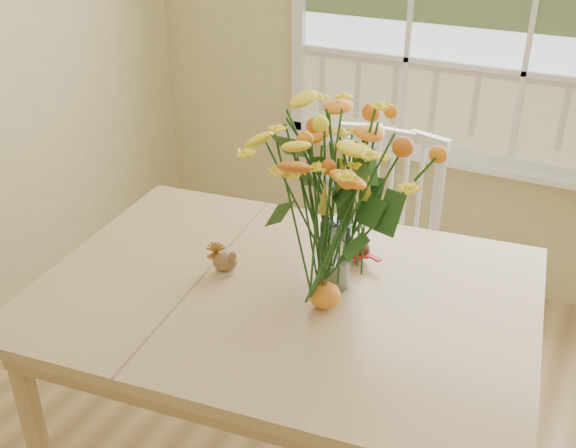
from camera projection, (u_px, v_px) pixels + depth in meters
The scene contains 7 objects.
wall_back at pixel (533, 27), 2.96m from camera, with size 4.00×0.02×2.70m, color beige.
dining_table at pixel (285, 313), 2.13m from camera, with size 1.64×1.27×0.81m.
windsor_chair at pixel (379, 240), 2.88m from camera, with size 0.47×0.45×1.00m.
flower_vase at pixel (337, 192), 1.96m from camera, with size 0.45×0.45×0.54m.
pumpkin at pixel (324, 296), 1.99m from camera, with size 0.10×0.10×0.08m, color orange.
turkey_figurine at pixel (225, 262), 2.16m from camera, with size 0.10×0.09×0.10m.
dark_gourd at pixel (357, 250), 2.23m from camera, with size 0.12×0.08×0.07m.
Camera 1 is at (0.42, -0.93, 1.98)m, focal length 42.00 mm.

